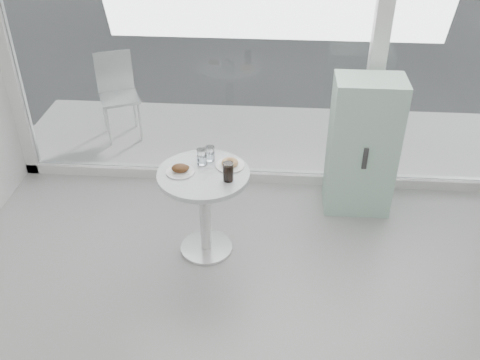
# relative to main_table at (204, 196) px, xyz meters

# --- Properties ---
(room_shell) EXTENTS (6.00, 6.00, 6.00)m
(room_shell) POSITION_rel_main_table_xyz_m (0.50, -2.46, 1.36)
(room_shell) COLOR white
(room_shell) RESTS_ON ground
(storefront) EXTENTS (5.00, 0.14, 3.00)m
(storefront) POSITION_rel_main_table_xyz_m (0.57, 1.10, 1.16)
(storefront) COLOR white
(storefront) RESTS_ON ground
(main_table) EXTENTS (0.72, 0.72, 0.77)m
(main_table) POSITION_rel_main_table_xyz_m (0.00, 0.00, 0.00)
(main_table) COLOR silver
(main_table) RESTS_ON ground
(patio_deck) EXTENTS (5.60, 1.60, 0.05)m
(patio_deck) POSITION_rel_main_table_xyz_m (0.50, 1.90, -0.53)
(patio_deck) COLOR white
(patio_deck) RESTS_ON ground
(mint_cabinet) EXTENTS (0.59, 0.41, 1.27)m
(mint_cabinet) POSITION_rel_main_table_xyz_m (1.31, 0.74, 0.09)
(mint_cabinet) COLOR #A0CCB4
(mint_cabinet) RESTS_ON ground
(patio_chair) EXTENTS (0.53, 0.53, 0.93)m
(patio_chair) POSITION_rel_main_table_xyz_m (-1.21, 1.90, 0.03)
(patio_chair) COLOR silver
(patio_chair) RESTS_ON patio_deck
(plate_fritter) EXTENTS (0.22, 0.22, 0.07)m
(plate_fritter) POSITION_rel_main_table_xyz_m (-0.17, -0.01, 0.25)
(plate_fritter) COLOR white
(plate_fritter) RESTS_ON main_table
(plate_donut) EXTENTS (0.23, 0.23, 0.05)m
(plate_donut) POSITION_rel_main_table_xyz_m (0.20, 0.11, 0.24)
(plate_donut) COLOR white
(plate_donut) RESTS_ON main_table
(water_tumbler_a) EXTENTS (0.08, 0.08, 0.13)m
(water_tumbler_a) POSITION_rel_main_table_xyz_m (-0.03, 0.13, 0.28)
(water_tumbler_a) COLOR white
(water_tumbler_a) RESTS_ON main_table
(water_tumbler_b) EXTENTS (0.07, 0.07, 0.12)m
(water_tumbler_b) POSITION_rel_main_table_xyz_m (0.03, 0.19, 0.27)
(water_tumbler_b) COLOR white
(water_tumbler_b) RESTS_ON main_table
(cola_glass) EXTENTS (0.08, 0.08, 0.15)m
(cola_glass) POSITION_rel_main_table_xyz_m (0.20, -0.09, 0.29)
(cola_glass) COLOR white
(cola_glass) RESTS_ON main_table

